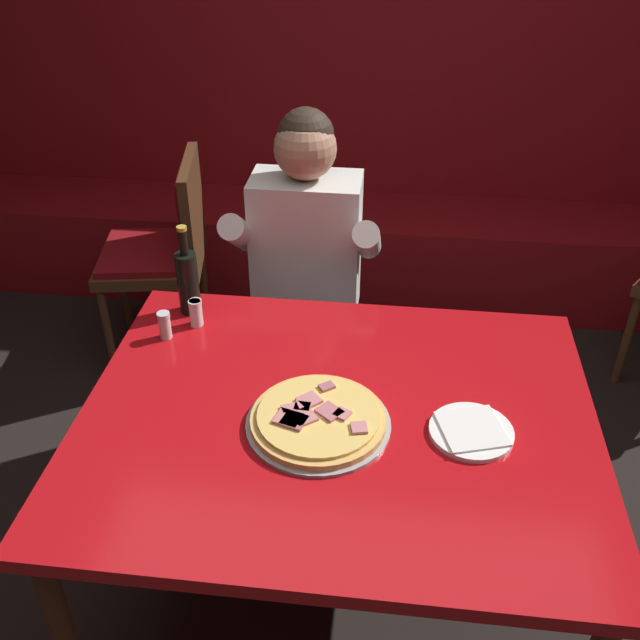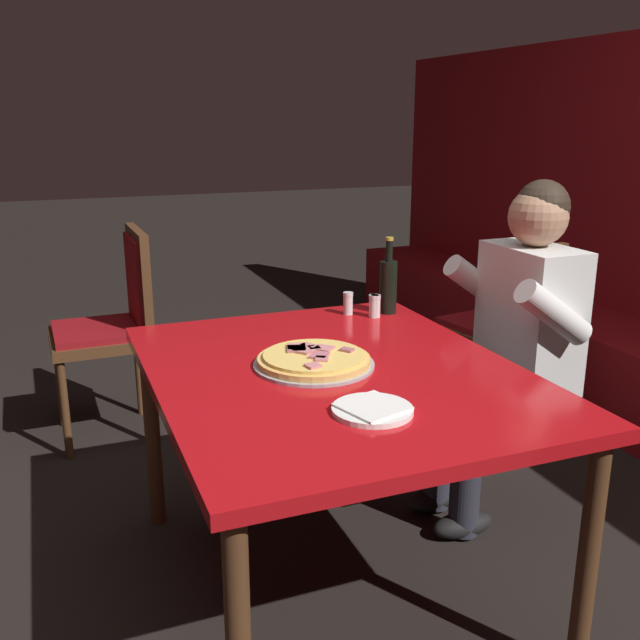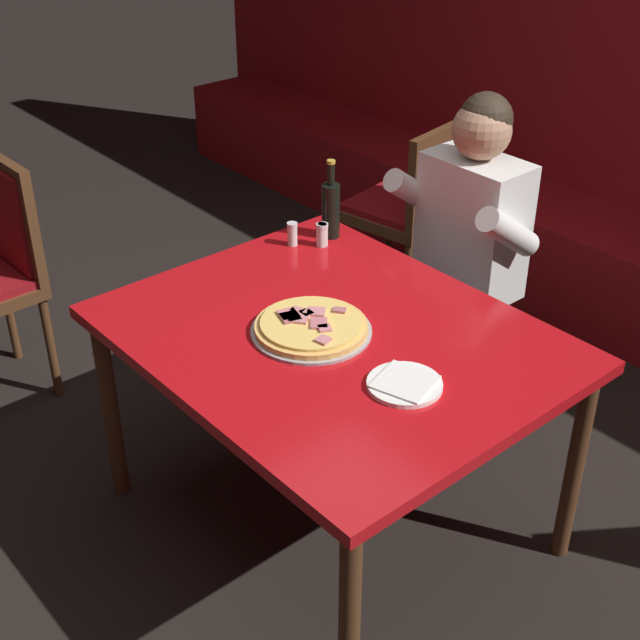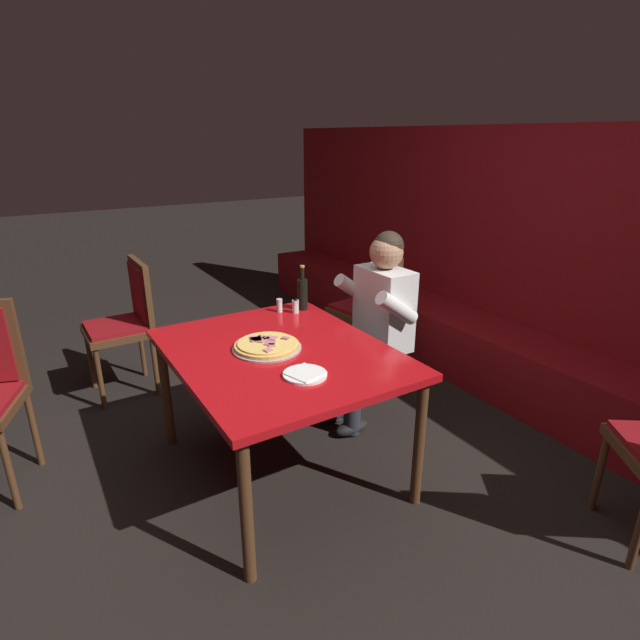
% 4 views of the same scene
% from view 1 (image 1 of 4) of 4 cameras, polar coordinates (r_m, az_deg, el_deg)
% --- Properties ---
extents(ground_plane, '(24.00, 24.00, 0.00)m').
position_cam_1_polar(ground_plane, '(2.42, 1.14, -21.12)').
color(ground_plane, black).
extents(booth_wall_panel, '(6.80, 0.16, 1.90)m').
position_cam_1_polar(booth_wall_panel, '(3.71, 4.90, 17.63)').
color(booth_wall_panel, maroon).
rests_on(booth_wall_panel, ground_plane).
extents(booth_bench, '(6.46, 0.48, 0.46)m').
position_cam_1_polar(booth_bench, '(3.69, 4.13, 5.43)').
color(booth_bench, maroon).
rests_on(booth_bench, ground_plane).
extents(main_dining_table, '(1.33, 1.06, 0.76)m').
position_cam_1_polar(main_dining_table, '(1.90, 1.37, -9.13)').
color(main_dining_table, '#4C2D19').
rests_on(main_dining_table, ground_plane).
extents(pizza, '(0.37, 0.37, 0.05)m').
position_cam_1_polar(pizza, '(1.80, -0.16, -7.98)').
color(pizza, '#9E9EA3').
rests_on(pizza, main_dining_table).
extents(plate_white_paper, '(0.21, 0.21, 0.02)m').
position_cam_1_polar(plate_white_paper, '(1.83, 12.01, -8.69)').
color(plate_white_paper, white).
rests_on(plate_white_paper, main_dining_table).
extents(beer_bottle, '(0.07, 0.07, 0.29)m').
position_cam_1_polar(beer_bottle, '(2.22, -10.53, 3.14)').
color(beer_bottle, black).
rests_on(beer_bottle, main_dining_table).
extents(shaker_parmesan, '(0.04, 0.04, 0.09)m').
position_cam_1_polar(shaker_parmesan, '(2.18, -9.85, 0.53)').
color(shaker_parmesan, silver).
rests_on(shaker_parmesan, main_dining_table).
extents(shaker_red_pepper_flakes, '(0.04, 0.04, 0.09)m').
position_cam_1_polar(shaker_red_pepper_flakes, '(2.18, -9.92, 0.44)').
color(shaker_red_pepper_flakes, silver).
rests_on(shaker_red_pepper_flakes, main_dining_table).
extents(shaker_oregano, '(0.04, 0.04, 0.09)m').
position_cam_1_polar(shaker_oregano, '(2.14, -12.30, -0.51)').
color(shaker_oregano, silver).
rests_on(shaker_oregano, main_dining_table).
extents(diner_seated_blue_shirt, '(0.53, 0.53, 1.27)m').
position_cam_1_polar(diner_seated_blue_shirt, '(2.52, -1.33, 3.49)').
color(diner_seated_blue_shirt, black).
rests_on(diner_seated_blue_shirt, ground_plane).
extents(dining_chair_far_right, '(0.51, 0.51, 0.92)m').
position_cam_1_polar(dining_chair_far_right, '(3.14, -12.18, 5.97)').
color(dining_chair_far_right, '#4C2D19').
rests_on(dining_chair_far_right, ground_plane).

